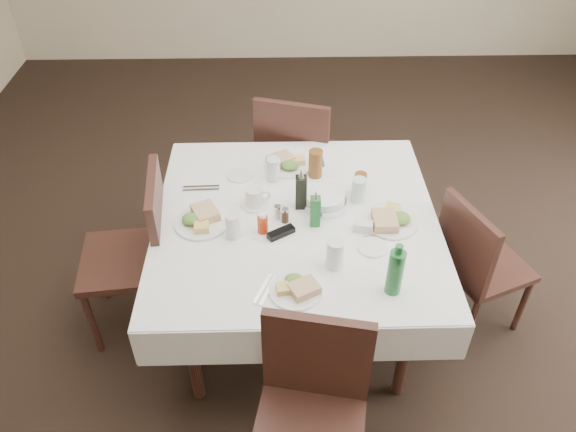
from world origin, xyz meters
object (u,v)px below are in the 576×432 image
(water_s, at_px, (335,254))
(water_w, at_px, (233,226))
(ketchup_bottle, at_px, (263,224))
(water_n, at_px, (273,169))
(chair_east, at_px, (475,260))
(bread_basket, at_px, (325,200))
(chair_west, at_px, (141,246))
(green_bottle, at_px, (395,271))
(dining_table, at_px, (296,228))
(chair_south, at_px, (312,404))
(water_e, at_px, (359,190))
(chair_north, at_px, (296,153))
(oil_cruet_green, at_px, (315,210))
(oil_cruet_dark, at_px, (301,191))
(coffee_mug, at_px, (255,198))

(water_s, relative_size, water_w, 1.13)
(ketchup_bottle, bearing_deg, water_n, 82.81)
(chair_east, distance_m, bread_basket, 0.87)
(chair_west, distance_m, green_bottle, 1.37)
(dining_table, bearing_deg, chair_south, -87.86)
(water_e, bearing_deg, green_bottle, -83.27)
(ketchup_bottle, height_order, green_bottle, green_bottle)
(water_n, relative_size, bread_basket, 0.59)
(chair_east, bearing_deg, chair_north, 134.43)
(chair_east, relative_size, bread_basket, 3.87)
(chair_west, bearing_deg, chair_north, 45.54)
(ketchup_bottle, bearing_deg, water_s, -36.48)
(dining_table, distance_m, oil_cruet_green, 0.20)
(chair_east, xyz_separation_m, oil_cruet_green, (-0.86, 0.00, 0.36))
(water_s, bearing_deg, oil_cruet_green, 103.77)
(water_n, height_order, green_bottle, green_bottle)
(water_s, bearing_deg, chair_south, -102.74)
(dining_table, height_order, bread_basket, bread_basket)
(dining_table, bearing_deg, oil_cruet_green, -31.98)
(chair_west, relative_size, water_e, 7.24)
(water_n, relative_size, ketchup_bottle, 1.19)
(dining_table, distance_m, ketchup_bottle, 0.24)
(ketchup_bottle, xyz_separation_m, green_bottle, (0.57, -0.40, 0.07))
(chair_east, xyz_separation_m, water_e, (-0.62, 0.19, 0.33))
(green_bottle, bearing_deg, oil_cruet_dark, 122.32)
(chair_south, height_order, water_s, chair_south)
(coffee_mug, bearing_deg, ketchup_bottle, -78.47)
(ketchup_bottle, bearing_deg, chair_north, 78.73)
(ketchup_bottle, height_order, coffee_mug, ketchup_bottle)
(chair_east, relative_size, water_s, 5.87)
(oil_cruet_dark, bearing_deg, chair_east, -8.97)
(oil_cruet_dark, bearing_deg, water_w, -146.64)
(chair_north, height_order, water_s, chair_north)
(dining_table, height_order, oil_cruet_dark, oil_cruet_dark)
(water_n, height_order, coffee_mug, water_n)
(water_s, height_order, green_bottle, green_bottle)
(water_n, bearing_deg, chair_south, -83.23)
(dining_table, relative_size, oil_cruet_green, 6.83)
(chair_south, relative_size, water_n, 7.08)
(chair_north, relative_size, ketchup_bottle, 8.88)
(water_e, xyz_separation_m, bread_basket, (-0.18, -0.04, -0.03))
(green_bottle, bearing_deg, chair_west, 156.73)
(ketchup_bottle, bearing_deg, water_e, 25.39)
(chair_north, xyz_separation_m, coffee_mug, (-0.24, -0.78, 0.25))
(green_bottle, bearing_deg, coffee_mug, 135.11)
(dining_table, distance_m, water_w, 0.37)
(oil_cruet_dark, xyz_separation_m, oil_cruet_green, (0.06, -0.14, -0.01))
(water_n, distance_m, water_w, 0.50)
(water_e, bearing_deg, bread_basket, -167.17)
(oil_cruet_green, distance_m, green_bottle, 0.55)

